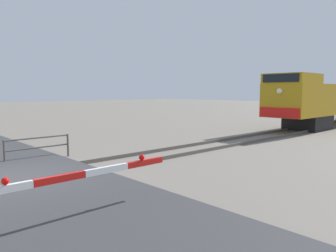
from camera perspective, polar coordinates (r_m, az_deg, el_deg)
The scene contains 6 objects.
ground_plane at distance 10.94m, azimuth -26.11°, elevation -8.97°, with size 160.00×160.00×0.00m, color slate.
rail_track_left at distance 11.60m, azimuth -27.17°, elevation -7.81°, with size 0.08×80.00×0.15m, color #59544C.
rail_track_right at distance 10.26m, azimuth -24.95°, elevation -9.47°, with size 0.08×80.00×0.15m, color #59544C.
road_surface at distance 10.93m, azimuth -26.13°, elevation -8.58°, with size 36.00×5.22×0.16m, color #38383A.
locomotive at distance 29.85m, azimuth 27.28°, elevation 4.05°, with size 2.85×18.92×3.89m.
guard_railing at distance 13.80m, azimuth -21.92°, elevation -3.14°, with size 0.08×2.58×0.95m.
Camera 1 is at (10.18, -2.95, 2.73)m, focal length 34.60 mm.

